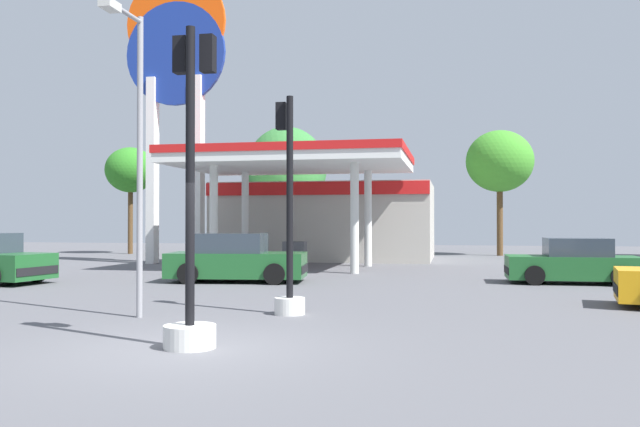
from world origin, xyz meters
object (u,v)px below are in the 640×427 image
at_px(tree_2, 500,162).
at_px(tree_1, 286,169).
at_px(car_3, 573,263).
at_px(car_2, 236,260).
at_px(traffic_signal_1, 289,245).
at_px(tree_0, 131,171).
at_px(station_pole_sign, 176,74).
at_px(traffic_signal_0, 191,247).
at_px(corner_streetlamp, 135,132).

bearing_deg(tree_2, tree_1, -175.50).
xyz_separation_m(car_3, tree_2, (-1.05, 16.76, 4.65)).
xyz_separation_m(car_2, traffic_signal_1, (3.41, -6.75, 0.73)).
height_order(traffic_signal_1, tree_1, tree_1).
bearing_deg(car_3, tree_0, 147.00).
bearing_deg(traffic_signal_1, car_2, 116.84).
distance_m(station_pole_sign, traffic_signal_0, 21.59).
relative_size(traffic_signal_0, tree_2, 0.69).
bearing_deg(tree_1, corner_streetlamp, -82.36).
xyz_separation_m(car_2, corner_streetlamp, (0.60, -8.00, 2.99)).
relative_size(station_pole_sign, car_2, 2.97).
height_order(car_3, corner_streetlamp, corner_streetlamp).
distance_m(traffic_signal_1, tree_0, 27.76).
bearing_deg(tree_2, car_2, -117.05).
height_order(station_pole_sign, traffic_signal_0, station_pole_sign).
relative_size(car_2, traffic_signal_0, 0.92).
relative_size(station_pole_sign, traffic_signal_0, 2.73).
height_order(traffic_signal_1, tree_0, tree_0).
xyz_separation_m(station_pole_sign, car_3, (16.00, -6.51, -7.99)).
height_order(station_pole_sign, corner_streetlamp, station_pole_sign).
bearing_deg(station_pole_sign, tree_2, 34.45).
relative_size(car_2, tree_0, 0.71).
distance_m(station_pole_sign, tree_1, 10.38).
distance_m(car_3, corner_streetlamp, 13.98).
relative_size(car_2, car_3, 1.14).
height_order(car_2, traffic_signal_0, traffic_signal_0).
xyz_separation_m(traffic_signal_0, tree_1, (-5.64, 27.86, 3.43)).
relative_size(car_3, tree_2, 0.56).
xyz_separation_m(traffic_signal_0, tree_2, (6.49, 28.81, 3.75)).
distance_m(tree_0, tree_2, 21.46).
bearing_deg(traffic_signal_0, corner_streetlamp, 131.44).
height_order(car_3, tree_1, tree_1).
bearing_deg(corner_streetlamp, traffic_signal_1, 24.08).
distance_m(car_2, traffic_signal_0, 10.95).
bearing_deg(corner_streetlamp, tree_0, 117.68).
xyz_separation_m(tree_0, tree_2, (21.35, 2.22, 0.35)).
bearing_deg(tree_0, traffic_signal_1, -55.91).
height_order(tree_0, tree_2, tree_2).
distance_m(car_2, car_3, 10.49).
distance_m(tree_0, tree_1, 9.31).
bearing_deg(car_2, car_3, 8.29).
bearing_deg(station_pole_sign, car_2, -54.96).
bearing_deg(corner_streetlamp, car_3, 44.22).
bearing_deg(car_2, traffic_signal_1, -63.16).
distance_m(tree_1, corner_streetlamp, 25.58).
bearing_deg(corner_streetlamp, station_pole_sign, 111.23).
bearing_deg(tree_0, tree_1, 7.79).
bearing_deg(traffic_signal_1, tree_0, 124.09).
height_order(traffic_signal_0, traffic_signal_1, traffic_signal_0).
bearing_deg(station_pole_sign, corner_streetlamp, -68.77).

